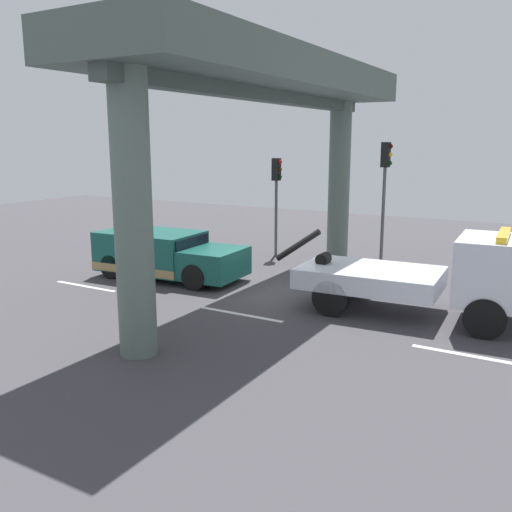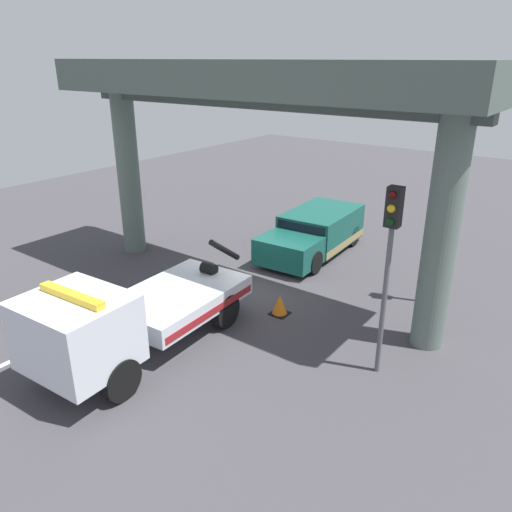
# 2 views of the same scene
# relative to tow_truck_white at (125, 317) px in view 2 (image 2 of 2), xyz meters

# --- Properties ---
(ground_plane) EXTENTS (60.00, 40.00, 0.10)m
(ground_plane) POSITION_rel_tow_truck_white_xyz_m (-4.80, -0.04, -1.25)
(ground_plane) COLOR #423F44
(lane_stripe_west) EXTENTS (2.60, 0.16, 0.01)m
(lane_stripe_west) POSITION_rel_tow_truck_white_xyz_m (-10.80, -2.34, -1.20)
(lane_stripe_west) COLOR silver
(lane_stripe_west) RESTS_ON ground
(lane_stripe_mid) EXTENTS (2.60, 0.16, 0.01)m
(lane_stripe_mid) POSITION_rel_tow_truck_white_xyz_m (-4.80, -2.34, -1.20)
(lane_stripe_mid) COLOR silver
(lane_stripe_mid) RESTS_ON ground
(lane_stripe_east) EXTENTS (2.60, 0.16, 0.01)m
(lane_stripe_east) POSITION_rel_tow_truck_white_xyz_m (1.20, -2.34, -1.20)
(lane_stripe_east) COLOR silver
(lane_stripe_east) RESTS_ON ground
(tow_truck_white) EXTENTS (7.31, 2.70, 2.46)m
(tow_truck_white) POSITION_rel_tow_truck_white_xyz_m (0.00, 0.00, 0.00)
(tow_truck_white) COLOR silver
(tow_truck_white) RESTS_ON ground
(towed_van_green) EXTENTS (5.30, 2.46, 1.58)m
(towed_van_green) POSITION_rel_tow_truck_white_xyz_m (-9.34, -0.05, -0.42)
(towed_van_green) COLOR #145147
(towed_van_green) RESTS_ON ground
(overpass_structure) EXTENTS (3.60, 13.75, 7.14)m
(overpass_structure) POSITION_rel_tow_truck_white_xyz_m (-5.28, -0.04, 4.91)
(overpass_structure) COLOR #596B60
(overpass_structure) RESTS_ON ground
(traffic_light_near) EXTENTS (0.39, 0.32, 4.00)m
(traffic_light_near) POSITION_rel_tow_truck_white_xyz_m (-7.78, 5.30, 1.73)
(traffic_light_near) COLOR #515456
(traffic_light_near) RESTS_ON ground
(traffic_light_far) EXTENTS (0.39, 0.32, 4.64)m
(traffic_light_far) POSITION_rel_tow_truck_white_xyz_m (-3.28, 5.30, 2.17)
(traffic_light_far) COLOR #515456
(traffic_light_far) RESTS_ON ground
(traffic_cone_orange) EXTENTS (0.52, 0.52, 0.62)m
(traffic_cone_orange) POSITION_rel_tow_truck_white_xyz_m (-4.28, 1.74, -0.91)
(traffic_cone_orange) COLOR orange
(traffic_cone_orange) RESTS_ON ground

